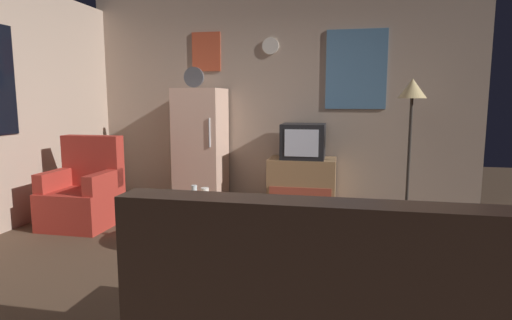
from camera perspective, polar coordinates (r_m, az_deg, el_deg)
name	(u,v)px	position (r m, az deg, el deg)	size (l,w,h in m)	color
ground_plane	(231,264)	(3.61, -3.45, -13.90)	(12.00, 12.00, 0.00)	#4C3828
wall_with_art	(278,97)	(5.74, 2.95, 8.50)	(5.20, 0.12, 2.77)	tan
fridge	(201,145)	(5.62, -7.46, 1.96)	(0.60, 0.62, 1.77)	beige
tv_stand	(302,182)	(5.44, 6.25, -2.99)	(0.84, 0.53, 0.62)	#9E754C
crt_tv	(303,141)	(5.36, 6.43, 2.56)	(0.54, 0.51, 0.44)	black
standing_lamp	(412,99)	(5.11, 20.34, 7.70)	(0.32, 0.32, 1.59)	#332D28
coffee_table	(208,226)	(3.88, -6.50, -8.85)	(0.72, 0.72, 0.44)	#9E754C
wine_glass	(194,193)	(3.84, -8.36, -4.50)	(0.05, 0.05, 0.15)	silver
mug_ceramic_white	(205,193)	(4.01, -6.94, -4.39)	(0.08, 0.08, 0.09)	silver
mug_ceramic_tan	(193,203)	(3.62, -8.47, -5.78)	(0.08, 0.08, 0.09)	tan
remote_control	(217,205)	(3.66, -5.31, -6.11)	(0.15, 0.04, 0.02)	black
armchair	(84,194)	(4.95, -22.26, -4.30)	(0.68, 0.68, 0.96)	#A52D23
couch	(308,308)	(2.26, 7.00, -19.23)	(1.70, 0.80, 0.92)	black
book_stack	(354,207)	(5.39, 13.07, -6.22)	(0.21, 0.18, 0.07)	#C13EB8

